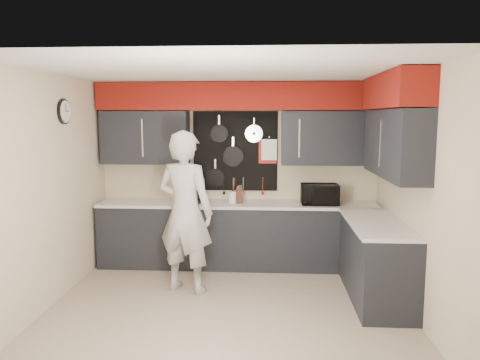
# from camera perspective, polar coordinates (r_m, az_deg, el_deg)

# --- Properties ---
(ground) EXTENTS (4.00, 4.00, 0.00)m
(ground) POSITION_cam_1_polar(r_m,az_deg,el_deg) (5.47, -1.36, -15.10)
(ground) COLOR tan
(ground) RESTS_ON ground
(back_wall_assembly) EXTENTS (4.00, 0.36, 2.60)m
(back_wall_assembly) POSITION_cam_1_polar(r_m,az_deg,el_deg) (6.63, -0.14, 6.77)
(back_wall_assembly) COLOR beige
(back_wall_assembly) RESTS_ON ground
(right_wall_assembly) EXTENTS (0.36, 3.50, 2.60)m
(right_wall_assembly) POSITION_cam_1_polar(r_m,az_deg,el_deg) (5.47, 18.64, 5.46)
(right_wall_assembly) COLOR beige
(right_wall_assembly) RESTS_ON ground
(left_wall_assembly) EXTENTS (0.05, 3.50, 2.60)m
(left_wall_assembly) POSITION_cam_1_polar(r_m,az_deg,el_deg) (5.65, -22.00, -0.84)
(left_wall_assembly) COLOR beige
(left_wall_assembly) RESTS_ON ground
(base_cabinets) EXTENTS (3.95, 2.20, 0.92)m
(base_cabinets) POSITION_cam_1_polar(r_m,az_deg,el_deg) (6.37, 3.94, -7.42)
(base_cabinets) COLOR black
(base_cabinets) RESTS_ON ground
(microwave) EXTENTS (0.51, 0.36, 0.28)m
(microwave) POSITION_cam_1_polar(r_m,az_deg,el_deg) (6.53, 9.67, -1.73)
(microwave) COLOR black
(microwave) RESTS_ON base_cabinets
(knife_block) EXTENTS (0.10, 0.10, 0.20)m
(knife_block) POSITION_cam_1_polar(r_m,az_deg,el_deg) (6.53, -0.09, -1.98)
(knife_block) COLOR #371C11
(knife_block) RESTS_ON base_cabinets
(utensil_crock) EXTENTS (0.13, 0.13, 0.16)m
(utensil_crock) POSITION_cam_1_polar(r_m,az_deg,el_deg) (6.57, -0.83, -2.08)
(utensil_crock) COLOR white
(utensil_crock) RESTS_ON base_cabinets
(coffee_maker) EXTENTS (0.21, 0.23, 0.30)m
(coffee_maker) POSITION_cam_1_polar(r_m,az_deg,el_deg) (6.58, -5.50, -1.46)
(coffee_maker) COLOR black
(coffee_maker) RESTS_ON base_cabinets
(person) EXTENTS (0.83, 0.68, 1.96)m
(person) POSITION_cam_1_polar(r_m,az_deg,el_deg) (5.68, -6.68, -3.89)
(person) COLOR #B0B0AE
(person) RESTS_ON ground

